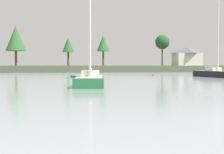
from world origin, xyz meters
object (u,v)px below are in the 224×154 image
(dinghy_teal, at_px, (79,76))
(mooring_buoy_red, at_px, (153,75))
(sailboat_black, at_px, (215,75))
(sailboat_green, at_px, (90,83))

(dinghy_teal, bearing_deg, mooring_buoy_red, 23.31)
(dinghy_teal, height_order, sailboat_black, sailboat_black)
(sailboat_black, relative_size, sailboat_green, 1.11)
(dinghy_teal, distance_m, mooring_buoy_red, 15.83)
(sailboat_green, distance_m, mooring_buoy_red, 32.30)
(dinghy_teal, xyz_separation_m, mooring_buoy_red, (14.54, 6.26, -0.06))
(dinghy_teal, bearing_deg, sailboat_black, -6.81)
(dinghy_teal, xyz_separation_m, sailboat_green, (-0.26, -22.44, 0.15))
(sailboat_black, height_order, mooring_buoy_red, sailboat_black)
(dinghy_teal, relative_size, sailboat_black, 0.20)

